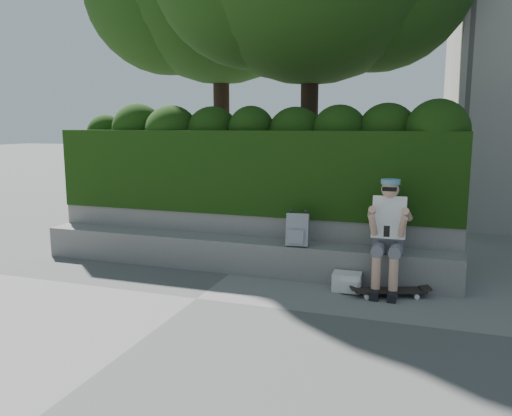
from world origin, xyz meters
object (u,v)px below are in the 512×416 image
at_px(backpack_plaid, 298,230).
at_px(backpack_ground, 347,282).
at_px(skateboard, 390,291).
at_px(person, 388,230).

relative_size(backpack_plaid, backpack_ground, 1.23).
distance_m(skateboard, backpack_plaid, 1.40).
bearing_deg(backpack_plaid, person, -11.62).
height_order(person, backpack_plaid, person).
height_order(skateboard, backpack_ground, backpack_ground).
relative_size(person, skateboard, 1.59).
bearing_deg(person, backpack_ground, -156.38).
xyz_separation_m(person, backpack_ground, (-0.46, -0.20, -0.64)).
distance_m(backpack_plaid, backpack_ground, 0.94).
relative_size(skateboard, backpack_plaid, 2.03).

